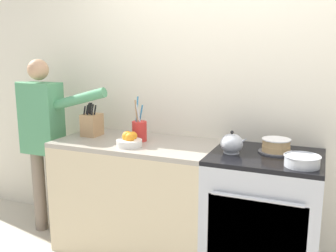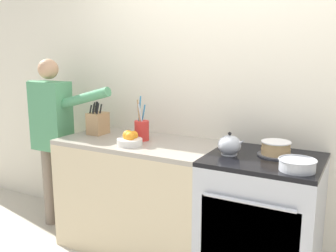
{
  "view_description": "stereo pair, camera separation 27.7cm",
  "coord_description": "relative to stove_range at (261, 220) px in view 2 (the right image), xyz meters",
  "views": [
    {
      "loc": [
        0.65,
        -2.21,
        1.6
      ],
      "look_at": [
        -0.4,
        0.3,
        1.05
      ],
      "focal_mm": 40.0,
      "sensor_mm": 36.0,
      "label": 1
    },
    {
      "loc": [
        0.9,
        -2.09,
        1.6
      ],
      "look_at": [
        -0.4,
        0.3,
        1.05
      ],
      "focal_mm": 40.0,
      "sensor_mm": 36.0,
      "label": 2
    }
  ],
  "objects": [
    {
      "name": "counter_cabinet",
      "position": [
        -1.0,
        0.0,
        -0.0
      ],
      "size": [
        1.25,
        0.66,
        0.9
      ],
      "color": "beige",
      "rests_on": "ground_plane"
    },
    {
      "name": "wall_back",
      "position": [
        -0.31,
        0.35,
        0.85
      ],
      "size": [
        8.0,
        0.04,
        2.6
      ],
      "color": "silver",
      "rests_on": "ground_plane"
    },
    {
      "name": "stove_range",
      "position": [
        0.0,
        0.0,
        0.0
      ],
      "size": [
        0.75,
        0.69,
        0.9
      ],
      "color": "#B7BABF",
      "rests_on": "ground_plane"
    },
    {
      "name": "layer_cake",
      "position": [
        0.05,
        0.08,
        0.5
      ],
      "size": [
        0.24,
        0.24,
        0.1
      ],
      "color": "#4C4C51",
      "rests_on": "stove_range"
    },
    {
      "name": "tea_kettle",
      "position": [
        -0.23,
        -0.04,
        0.52
      ],
      "size": [
        0.19,
        0.16,
        0.16
      ],
      "color": "#B7BABF",
      "rests_on": "stove_range"
    },
    {
      "name": "fruit_bowl",
      "position": [
        -0.98,
        -0.15,
        0.5
      ],
      "size": [
        0.19,
        0.19,
        0.11
      ],
      "color": "silver",
      "rests_on": "counter_cabinet"
    },
    {
      "name": "utensil_crock",
      "position": [
        -0.98,
        0.02,
        0.54
      ],
      "size": [
        0.12,
        0.12,
        0.35
      ],
      "color": "red",
      "rests_on": "counter_cabinet"
    },
    {
      "name": "person_baker",
      "position": [
        -1.87,
        -0.05,
        0.46
      ],
      "size": [
        0.9,
        0.2,
        1.53
      ],
      "rotation": [
        0.0,
        0.0,
        -0.17
      ],
      "color": "#7A6B5B",
      "rests_on": "ground_plane"
    },
    {
      "name": "knife_block",
      "position": [
        -1.43,
        0.04,
        0.55
      ],
      "size": [
        0.13,
        0.16,
        0.28
      ],
      "color": "tan",
      "rests_on": "counter_cabinet"
    },
    {
      "name": "mixing_bowl",
      "position": [
        0.24,
        -0.18,
        0.49
      ],
      "size": [
        0.22,
        0.22,
        0.07
      ],
      "color": "#B7BABF",
      "rests_on": "stove_range"
    }
  ]
}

